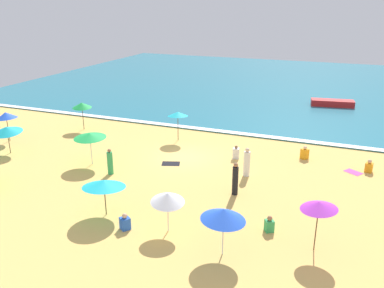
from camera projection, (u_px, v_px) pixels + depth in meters
The scene contains 23 objects.
ground_plane at pixel (185, 158), 27.50m from camera, with size 60.00×60.00×0.00m, color #EDBC60.
ocean_water at pixel (268, 83), 51.98m from camera, with size 60.00×44.00×0.10m, color teal.
wave_breaker_foam at pixel (215, 130), 32.98m from camera, with size 57.00×0.70×0.01m, color white.
beach_umbrella_0 at pixel (104, 184), 19.61m from camera, with size 2.49×2.51×2.01m.
beach_umbrella_1 at pixel (7, 130), 27.75m from camera, with size 2.15×2.19×2.06m.
beach_umbrella_2 at pixel (224, 214), 16.39m from camera, with size 2.50×2.49×2.22m.
beach_umbrella_3 at pixel (90, 136), 25.74m from camera, with size 2.23×2.24×2.19m.
beach_umbrella_4 at pixel (82, 105), 32.90m from camera, with size 2.16×2.17×2.33m.
beach_umbrella_5 at pixel (168, 198), 18.16m from camera, with size 2.23×2.24×2.06m.
beach_umbrella_6 at pixel (319, 205), 16.61m from camera, with size 1.82×1.80×2.40m.
beach_umbrella_8 at pixel (6, 116), 30.07m from camera, with size 1.88×1.84×2.36m.
beach_umbrella_9 at pixel (178, 114), 30.22m from camera, with size 2.11×2.12×2.31m.
beachgoer_0 at pixel (236, 153), 27.22m from camera, with size 0.50×0.50×0.93m.
beachgoer_1 at pixel (125, 222), 18.80m from camera, with size 0.58×0.58×0.82m.
beachgoer_2 at pixel (110, 162), 24.66m from camera, with size 0.39×0.39×1.65m.
beachgoer_3 at pixel (305, 153), 27.18m from camera, with size 0.59×0.59×0.92m.
beachgoer_5 at pixel (235, 179), 22.01m from camera, with size 0.36×0.36×1.88m.
beachgoer_6 at pixel (369, 167), 25.07m from camera, with size 0.50×0.50×0.84m.
beachgoer_7 at pixel (269, 225), 18.62m from camera, with size 0.53×0.53×0.80m.
beachgoer_8 at pixel (247, 163), 24.39m from camera, with size 0.55×0.55×1.81m.
beach_towel_0 at pixel (353, 172), 25.14m from camera, with size 1.22×1.11×0.01m.
beach_towel_1 at pixel (171, 164), 26.46m from camera, with size 1.37×1.13×0.01m.
small_boat_0 at pixel (332, 103), 40.47m from camera, with size 4.29×1.91×0.63m.
Camera 1 is at (9.88, -23.59, 10.15)m, focal length 37.51 mm.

